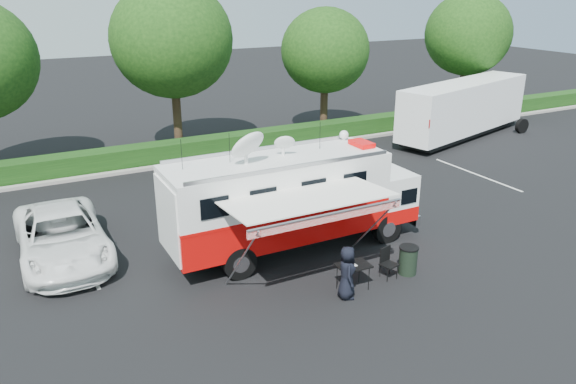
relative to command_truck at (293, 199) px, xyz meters
name	(u,v)px	position (x,y,z in m)	size (l,w,h in m)	color
ground_plane	(295,248)	(0.08, 0.00, -1.81)	(120.00, 120.00, 0.00)	black
back_border	(195,58)	(1.22, 12.90, 3.19)	(60.00, 6.14, 8.87)	#9E998E
stall_lines	(246,220)	(-0.42, 3.00, -1.81)	(24.12, 5.50, 0.01)	silver
command_truck	(293,199)	(0.00, 0.00, 0.00)	(8.82, 2.43, 4.24)	black
awning	(310,202)	(-0.79, -2.52, 0.91)	(4.81, 2.50, 2.91)	white
white_suv	(65,258)	(-7.04, 2.87, -1.81)	(2.69, 5.82, 1.62)	white
person	(346,297)	(-0.14, -3.53, -1.81)	(0.78, 0.51, 1.61)	black
folding_table	(353,266)	(0.27, -3.25, -1.04)	(1.00, 0.73, 0.83)	black
folding_chair	(387,260)	(1.65, -3.08, -1.24)	(0.56, 0.58, 0.97)	black
trash_bin	(408,260)	(2.36, -3.22, -1.35)	(0.61, 0.61, 0.91)	black
semi_trailer	(464,108)	(15.95, 8.58, -0.09)	(10.80, 5.09, 3.27)	white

